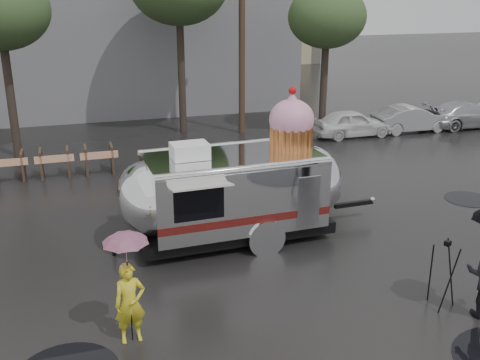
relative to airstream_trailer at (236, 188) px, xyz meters
name	(u,v)px	position (x,y,z in m)	size (l,w,h in m)	color
ground	(319,294)	(0.92, -3.31, -1.41)	(120.00, 120.00, 0.00)	black
puddles	(381,314)	(1.79, -4.40, -1.41)	(13.83, 8.93, 0.01)	black
utility_pole	(242,28)	(3.42, 10.69, 3.21)	(1.60, 0.28, 9.00)	#473323
tree_right	(327,18)	(6.92, 9.69, 3.64)	(3.36, 3.36, 6.42)	#382D26
barricade_row	(55,162)	(-4.63, 6.66, -0.89)	(4.30, 0.80, 1.00)	#473323
parked_cars	(445,114)	(12.70, 8.69, -0.69)	(13.20, 1.90, 1.50)	silver
airstream_trailer	(236,188)	(0.00, 0.00, 0.00)	(7.48, 3.01, 4.03)	silver
person_left	(130,303)	(-3.18, -3.82, -0.62)	(0.57, 0.38, 1.59)	yellow
umbrella_pink	(126,249)	(-3.18, -3.82, 0.49)	(1.03, 1.03, 2.26)	pink
tripod	(444,268)	(3.14, -4.47, -0.52)	(0.61, 0.58, 1.50)	black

